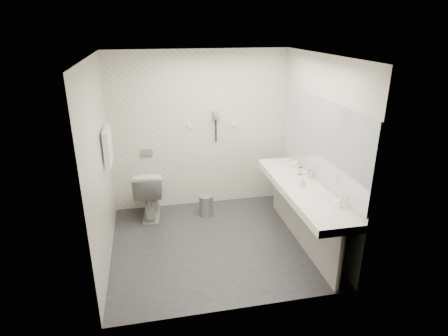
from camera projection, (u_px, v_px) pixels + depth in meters
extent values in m
plane|color=#29292E|center=(216.00, 243.00, 5.20)|extent=(2.80, 2.80, 0.00)
plane|color=silver|center=(214.00, 56.00, 4.30)|extent=(2.80, 2.80, 0.00)
plane|color=beige|center=(200.00, 131.00, 5.94)|extent=(2.80, 0.00, 2.80)
plane|color=beige|center=(240.00, 204.00, 3.56)|extent=(2.80, 0.00, 2.80)
plane|color=beige|center=(100.00, 166.00, 4.48)|extent=(0.00, 2.60, 2.60)
plane|color=beige|center=(318.00, 151.00, 5.02)|extent=(0.00, 2.60, 2.60)
cube|color=silver|center=(302.00, 190.00, 4.94)|extent=(0.55, 2.20, 0.10)
cube|color=gray|center=(301.00, 218.00, 5.10)|extent=(0.03, 2.15, 0.75)
cylinder|color=silver|center=(340.00, 262.00, 4.16)|extent=(0.06, 0.06, 0.75)
cylinder|color=silver|center=(278.00, 187.00, 6.06)|extent=(0.06, 0.06, 0.75)
cube|color=#B2BCC6|center=(325.00, 141.00, 4.76)|extent=(0.02, 2.20, 1.05)
ellipsoid|color=white|center=(324.00, 210.00, 4.34)|extent=(0.40, 0.31, 0.05)
ellipsoid|color=white|center=(285.00, 169.00, 5.52)|extent=(0.40, 0.31, 0.05)
cylinder|color=silver|center=(340.00, 201.00, 4.34)|extent=(0.04, 0.04, 0.15)
cylinder|color=silver|center=(297.00, 163.00, 5.53)|extent=(0.04, 0.04, 0.15)
imported|color=silver|center=(303.00, 183.00, 4.88)|extent=(0.08, 0.08, 0.12)
cylinder|color=silver|center=(310.00, 174.00, 5.18)|extent=(0.07, 0.07, 0.11)
cylinder|color=silver|center=(300.00, 171.00, 5.29)|extent=(0.07, 0.07, 0.11)
imported|color=white|center=(149.00, 192.00, 5.83)|extent=(0.50, 0.81, 0.79)
cube|color=#B2B5BA|center=(147.00, 153.00, 5.87)|extent=(0.18, 0.02, 0.12)
cylinder|color=#B2B5BA|center=(206.00, 206.00, 5.92)|extent=(0.30, 0.30, 0.32)
cylinder|color=#B2B5BA|center=(206.00, 196.00, 5.86)|extent=(0.23, 0.23, 0.02)
cylinder|color=silver|center=(105.00, 130.00, 4.89)|extent=(0.02, 0.62, 0.02)
cube|color=silver|center=(107.00, 149.00, 4.84)|extent=(0.07, 0.24, 0.48)
cube|color=silver|center=(109.00, 143.00, 5.09)|extent=(0.07, 0.24, 0.48)
cube|color=gray|center=(216.00, 115.00, 5.87)|extent=(0.10, 0.04, 0.14)
cylinder|color=gray|center=(216.00, 114.00, 5.79)|extent=(0.08, 0.14, 0.08)
cylinder|color=black|center=(216.00, 131.00, 5.94)|extent=(0.02, 0.02, 0.35)
cube|color=white|center=(190.00, 126.00, 5.86)|extent=(0.09, 0.02, 0.09)
cube|color=white|center=(234.00, 123.00, 5.99)|extent=(0.09, 0.02, 0.09)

